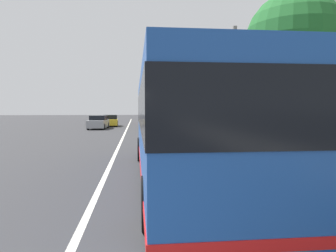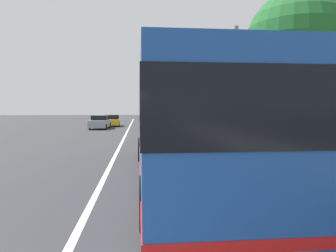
{
  "view_description": "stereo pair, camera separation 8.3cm",
  "coord_description": "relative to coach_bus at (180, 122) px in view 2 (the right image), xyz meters",
  "views": [
    {
      "loc": [
        -0.59,
        -1.04,
        2.23
      ],
      "look_at": [
        9.78,
        -2.13,
        1.63
      ],
      "focal_mm": 32.32,
      "sensor_mm": 36.0,
      "label": 1
    },
    {
      "loc": [
        -0.6,
        -1.12,
        2.23
      ],
      "look_at": [
        9.78,
        -2.13,
        1.63
      ],
      "focal_mm": 32.32,
      "sensor_mm": 36.0,
      "label": 2
    }
  ],
  "objects": [
    {
      "name": "lane_divider_line",
      "position": [
        1.42,
        2.37,
        -1.8
      ],
      "size": [
        110.0,
        0.16,
        0.01
      ],
      "primitive_type": "cube",
      "color": "silver",
      "rests_on": "ground"
    },
    {
      "name": "car_oncoming",
      "position": [
        29.93,
        4.63,
        -1.11
      ],
      "size": [
        4.43,
        2.09,
        1.45
      ],
      "rotation": [
        0.0,
        0.0,
        3.2
      ],
      "color": "gold",
      "rests_on": "ground"
    },
    {
      "name": "sidewalk_curb",
      "position": [
        1.42,
        -5.35,
        -1.74
      ],
      "size": [
        110.0,
        3.6,
        0.14
      ],
      "primitive_type": "cube",
      "color": "#B2ADA3",
      "rests_on": "ground"
    },
    {
      "name": "utility_pole",
      "position": [
        11.24,
        -5.42,
        2.13
      ],
      "size": [
        0.3,
        0.3,
        7.87
      ],
      "primitive_type": "cylinder",
      "color": "slate",
      "rests_on": "ground"
    },
    {
      "name": "car_ahead_same_lane",
      "position": [
        25.0,
        5.52,
        -1.1
      ],
      "size": [
        4.73,
        2.05,
        1.48
      ],
      "rotation": [
        0.0,
        0.0,
        3.1
      ],
      "color": "gray",
      "rests_on": "ground"
    },
    {
      "name": "roadside_tree_mid_block",
      "position": [
        3.59,
        -5.57,
        3.41
      ],
      "size": [
        4.15,
        4.15,
        7.31
      ],
      "color": "brown",
      "rests_on": "ground"
    },
    {
      "name": "roadside_tree_far_block",
      "position": [
        21.52,
        -6.08,
        2.14
      ],
      "size": [
        4.18,
        4.18,
        6.05
      ],
      "color": "brown",
      "rests_on": "ground"
    },
    {
      "name": "coach_bus",
      "position": [
        0.0,
        0.0,
        0.0
      ],
      "size": [
        11.67,
        2.58,
        3.12
      ],
      "rotation": [
        0.0,
        0.0,
        0.0
      ],
      "color": "#1E4C9E",
      "rests_on": "ground"
    },
    {
      "name": "car_behind_bus",
      "position": [
        37.48,
        -0.65,
        -1.09
      ],
      "size": [
        4.21,
        2.16,
        1.5
      ],
      "rotation": [
        0.0,
        0.0,
        0.08
      ],
      "color": "red",
      "rests_on": "ground"
    }
  ]
}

